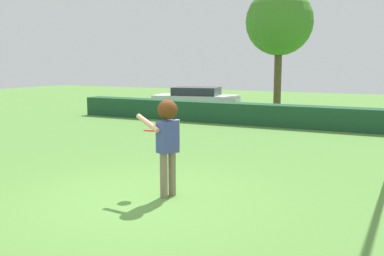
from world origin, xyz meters
name	(u,v)px	position (x,y,z in m)	size (l,w,h in m)	color
ground_plane	(143,199)	(0.00, 0.00, 0.00)	(60.00, 60.00, 0.00)	#588C3C
person	(167,134)	(0.33, 0.33, 1.17)	(0.83, 0.54, 1.80)	#7C6758
frisbee	(150,131)	(-0.14, 0.48, 1.18)	(0.24, 0.24, 0.05)	red
hedge_row	(284,116)	(0.00, 10.09, 0.42)	(18.58, 0.90, 0.83)	#1E4A2D
parked_car_white	(197,98)	(-5.17, 13.00, 0.69)	(4.43, 2.39, 1.25)	white
maple_tree	(279,22)	(-1.72, 15.38, 4.45)	(3.36, 3.36, 6.16)	brown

